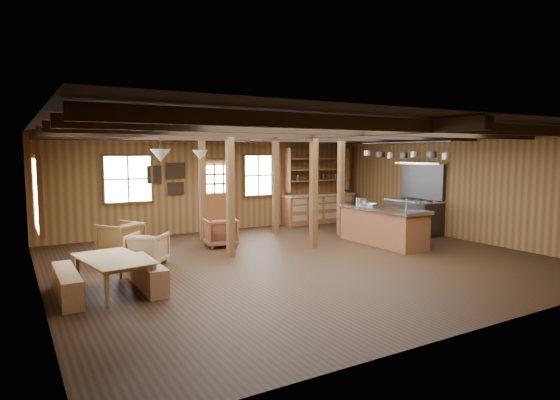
# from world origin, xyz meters

# --- Properties ---
(room) EXTENTS (10.04, 9.04, 2.84)m
(room) POSITION_xyz_m (0.00, 0.00, 1.40)
(room) COLOR black
(room) RESTS_ON ground
(ceiling_joists) EXTENTS (9.80, 8.82, 0.18)m
(ceiling_joists) POSITION_xyz_m (0.00, 0.18, 2.68)
(ceiling_joists) COLOR black
(ceiling_joists) RESTS_ON ceiling
(timber_posts) EXTENTS (3.95, 2.35, 2.80)m
(timber_posts) POSITION_xyz_m (0.52, 2.08, 1.40)
(timber_posts) COLOR #3E2311
(timber_posts) RESTS_ON floor
(back_door) EXTENTS (1.02, 0.08, 2.15)m
(back_door) POSITION_xyz_m (0.00, 4.45, 0.88)
(back_door) COLOR brown
(back_door) RESTS_ON floor
(window_back_left) EXTENTS (1.32, 0.06, 1.32)m
(window_back_left) POSITION_xyz_m (-2.60, 4.46, 1.60)
(window_back_left) COLOR white
(window_back_left) RESTS_ON wall_back
(window_back_right) EXTENTS (1.02, 0.06, 1.32)m
(window_back_right) POSITION_xyz_m (1.30, 4.46, 1.60)
(window_back_right) COLOR white
(window_back_right) RESTS_ON wall_back
(window_left) EXTENTS (0.14, 1.24, 1.32)m
(window_left) POSITION_xyz_m (-4.96, 0.50, 1.60)
(window_left) COLOR white
(window_left) RESTS_ON wall_back
(notice_boards) EXTENTS (1.08, 0.03, 0.90)m
(notice_boards) POSITION_xyz_m (-1.50, 4.46, 1.64)
(notice_boards) COLOR white
(notice_boards) RESTS_ON wall_back
(back_counter) EXTENTS (2.55, 0.60, 2.45)m
(back_counter) POSITION_xyz_m (3.40, 4.20, 0.60)
(back_counter) COLOR brown
(back_counter) RESTS_ON floor
(pendant_lamps) EXTENTS (1.86, 2.36, 0.66)m
(pendant_lamps) POSITION_xyz_m (-2.25, 1.00, 2.25)
(pendant_lamps) COLOR #303032
(pendant_lamps) RESTS_ON ceiling
(pot_rack) EXTENTS (0.35, 3.00, 0.42)m
(pot_rack) POSITION_xyz_m (3.24, 0.38, 2.28)
(pot_rack) COLOR #303032
(pot_rack) RESTS_ON ceiling
(kitchen_island) EXTENTS (0.90, 2.51, 1.20)m
(kitchen_island) POSITION_xyz_m (2.72, 0.44, 0.48)
(kitchen_island) COLOR brown
(kitchen_island) RESTS_ON floor
(step_stool) EXTENTS (0.59, 0.48, 0.45)m
(step_stool) POSITION_xyz_m (3.00, -0.15, 0.23)
(step_stool) COLOR olive
(step_stool) RESTS_ON floor
(commercial_range) EXTENTS (0.84, 1.64, 2.02)m
(commercial_range) POSITION_xyz_m (4.65, 1.19, 0.65)
(commercial_range) COLOR #303032
(commercial_range) RESTS_ON floor
(dining_table) EXTENTS (1.15, 1.75, 0.57)m
(dining_table) POSITION_xyz_m (-3.90, -0.36, 0.29)
(dining_table) COLOR olive
(dining_table) RESTS_ON floor
(bench_wall) EXTENTS (0.30, 1.61, 0.44)m
(bench_wall) POSITION_xyz_m (-4.65, -0.36, 0.22)
(bench_wall) COLOR olive
(bench_wall) RESTS_ON floor
(bench_aisle) EXTENTS (0.31, 1.66, 0.46)m
(bench_aisle) POSITION_xyz_m (-3.40, -0.36, 0.23)
(bench_aisle) COLOR olive
(bench_aisle) RESTS_ON floor
(armchair_a) EXTENTS (1.11, 1.12, 0.74)m
(armchair_a) POSITION_xyz_m (-3.24, 2.49, 0.37)
(armchair_a) COLOR brown
(armchair_a) RESTS_ON floor
(armchair_b) EXTENTS (0.86, 0.88, 0.70)m
(armchair_b) POSITION_xyz_m (-0.92, 2.24, 0.35)
(armchair_b) COLOR brown
(armchair_b) RESTS_ON floor
(armchair_c) EXTENTS (1.00, 1.00, 0.66)m
(armchair_c) POSITION_xyz_m (-2.96, 1.26, 0.33)
(armchair_c) COLOR olive
(armchair_c) RESTS_ON floor
(counter_pot) EXTENTS (0.31, 0.31, 0.19)m
(counter_pot) POSITION_xyz_m (2.62, 1.13, 1.03)
(counter_pot) COLOR silver
(counter_pot) RESTS_ON kitchen_island
(bowl) EXTENTS (0.36, 0.36, 0.07)m
(bowl) POSITION_xyz_m (2.62, 0.77, 0.97)
(bowl) COLOR silver
(bowl) RESTS_ON kitchen_island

